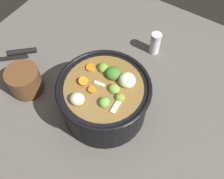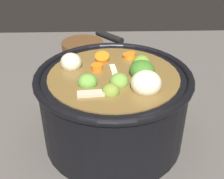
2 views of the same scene
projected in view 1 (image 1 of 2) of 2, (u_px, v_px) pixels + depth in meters
ground_plane at (105, 110)px, 0.77m from camera, size 1.10×1.10×0.00m
cooking_pot at (104, 98)px, 0.72m from camera, size 0.26×0.26×0.16m
salt_shaker at (155, 43)px, 0.87m from camera, size 0.04×0.04×0.08m
small_saucepan at (25, 80)px, 0.78m from camera, size 0.15×0.16×0.09m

